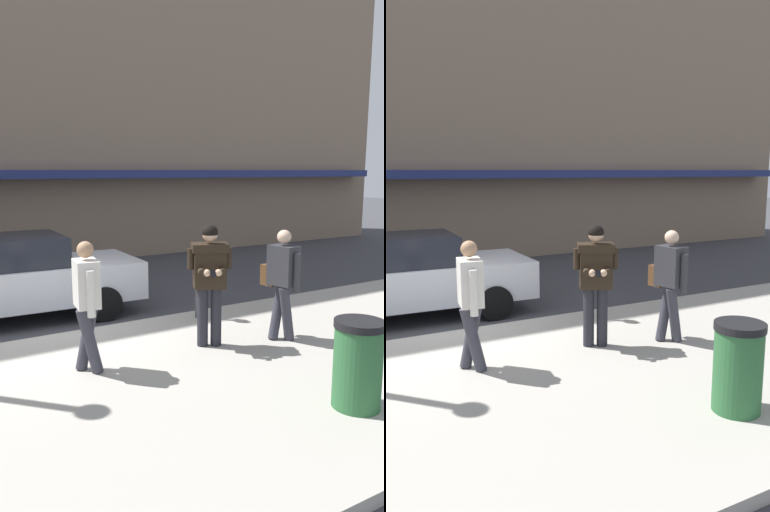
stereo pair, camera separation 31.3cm
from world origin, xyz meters
The scene contains 9 objects.
ground_plane centered at (0.00, 0.00, 0.00)m, with size 80.00×80.00×0.00m, color #3D3D42.
sidewalk centered at (1.00, -2.85, 0.07)m, with size 32.00×5.30×0.14m, color #A8A399.
curb_paint_line centered at (1.00, 0.05, 0.00)m, with size 28.00×0.12×0.01m, color silver.
parked_sedan_mid centered at (-0.24, 1.41, 0.79)m, with size 4.57×2.07×1.54m.
man_texting_on_phone centered at (1.88, -1.91, 1.25)m, with size 0.62×0.65×1.81m.
pedestrian_in_light_coat centered at (0.03, -1.91, 1.11)m, with size 0.37×0.60×1.70m.
pedestrian_with_bag centered at (2.97, -2.23, 1.11)m, with size 0.38×0.72×1.70m.
parking_meter centered at (2.47, -0.60, 0.97)m, with size 0.12×0.18×1.27m.
trash_bin centered at (2.21, -4.37, 0.63)m, with size 0.55×0.55×0.98m.
Camera 1 is at (-1.96, -7.84, 2.70)m, focal length 35.00 mm.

